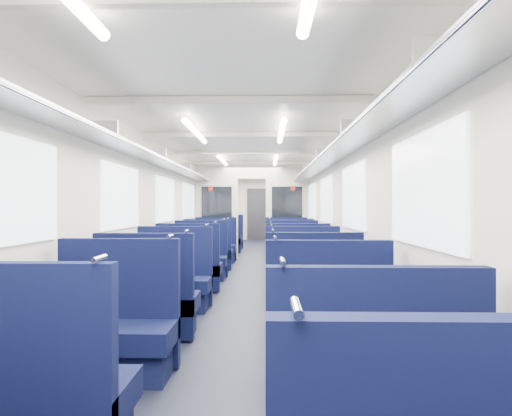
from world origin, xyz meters
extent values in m
cube|color=black|center=(0.00, 0.00, 0.00)|extent=(2.80, 18.00, 0.01)
cube|color=silver|center=(0.00, 0.00, 2.35)|extent=(2.80, 18.00, 0.01)
cube|color=beige|center=(-1.40, 0.00, 1.18)|extent=(0.02, 18.00, 2.35)
cube|color=black|center=(-1.39, 0.00, 0.35)|extent=(0.03, 17.90, 0.70)
cube|color=beige|center=(1.40, 0.00, 1.18)|extent=(0.02, 18.00, 2.35)
cube|color=black|center=(1.39, 0.00, 0.35)|extent=(0.03, 17.90, 0.70)
cube|color=beige|center=(0.00, 9.00, 1.18)|extent=(2.80, 0.02, 2.35)
cube|color=#B2B5BA|center=(-1.22, 0.00, 1.97)|extent=(0.34, 17.40, 0.04)
cylinder|color=silver|center=(-1.04, 0.00, 1.95)|extent=(0.02, 17.40, 0.02)
cube|color=#B2B5BA|center=(-1.22, -4.00, 2.05)|extent=(0.34, 0.03, 0.14)
cube|color=#B2B5BA|center=(-1.22, -2.00, 2.05)|extent=(0.34, 0.03, 0.14)
cube|color=#B2B5BA|center=(-1.22, 0.00, 2.05)|extent=(0.34, 0.03, 0.14)
cube|color=#B2B5BA|center=(-1.22, 2.00, 2.05)|extent=(0.34, 0.03, 0.14)
cube|color=#B2B5BA|center=(-1.22, 4.00, 2.05)|extent=(0.34, 0.03, 0.14)
cube|color=#B2B5BA|center=(-1.22, 6.00, 2.05)|extent=(0.34, 0.03, 0.14)
cube|color=#B2B5BA|center=(-1.22, 8.00, 2.05)|extent=(0.34, 0.03, 0.14)
cube|color=#B2B5BA|center=(1.22, 0.00, 1.97)|extent=(0.34, 17.40, 0.04)
cylinder|color=silver|center=(1.04, 0.00, 1.95)|extent=(0.02, 17.40, 0.02)
cube|color=#B2B5BA|center=(1.22, -6.00, 2.05)|extent=(0.34, 0.03, 0.14)
cube|color=#B2B5BA|center=(1.22, -4.00, 2.05)|extent=(0.34, 0.03, 0.14)
cube|color=#B2B5BA|center=(1.22, -2.00, 2.05)|extent=(0.34, 0.03, 0.14)
cube|color=#B2B5BA|center=(1.22, 0.00, 2.05)|extent=(0.34, 0.03, 0.14)
cube|color=#B2B5BA|center=(1.22, 2.00, 2.05)|extent=(0.34, 0.03, 0.14)
cube|color=#B2B5BA|center=(1.22, 4.00, 2.05)|extent=(0.34, 0.03, 0.14)
cube|color=#B2B5BA|center=(1.22, 6.00, 2.05)|extent=(0.34, 0.03, 0.14)
cube|color=#B2B5BA|center=(1.22, 8.00, 2.05)|extent=(0.34, 0.03, 0.14)
cube|color=white|center=(-1.38, -5.20, 1.42)|extent=(0.02, 1.30, 0.75)
cube|color=white|center=(-1.38, -2.90, 1.42)|extent=(0.02, 1.30, 0.75)
cube|color=white|center=(-1.38, -0.60, 1.42)|extent=(0.02, 1.30, 0.75)
cube|color=white|center=(-1.38, 1.70, 1.42)|extent=(0.02, 1.30, 0.75)
cube|color=white|center=(-1.38, 4.50, 1.42)|extent=(0.02, 1.30, 0.75)
cube|color=white|center=(-1.38, 6.80, 1.42)|extent=(0.02, 1.30, 0.75)
cube|color=white|center=(1.38, -5.20, 1.42)|extent=(0.02, 1.30, 0.75)
cube|color=white|center=(1.38, -2.90, 1.42)|extent=(0.02, 1.30, 0.75)
cube|color=white|center=(1.38, -0.60, 1.42)|extent=(0.02, 1.30, 0.75)
cube|color=white|center=(1.38, 1.70, 1.42)|extent=(0.02, 1.30, 0.75)
cube|color=white|center=(1.38, 4.50, 1.42)|extent=(0.02, 1.30, 0.75)
cube|color=white|center=(1.38, 6.80, 1.42)|extent=(0.02, 1.30, 0.75)
cube|color=beige|center=(0.00, -4.00, 2.31)|extent=(2.70, 0.06, 0.06)
cube|color=beige|center=(0.00, -2.00, 2.31)|extent=(2.70, 0.06, 0.06)
cube|color=beige|center=(0.00, 0.00, 2.31)|extent=(2.70, 0.06, 0.06)
cube|color=beige|center=(0.00, 2.00, 2.31)|extent=(2.70, 0.06, 0.06)
cube|color=beige|center=(0.00, 4.00, 2.31)|extent=(2.70, 0.06, 0.06)
cube|color=beige|center=(0.00, 6.00, 2.31)|extent=(2.70, 0.06, 0.06)
cube|color=beige|center=(0.00, 8.00, 2.31)|extent=(2.70, 0.06, 0.06)
cylinder|color=white|center=(-0.55, -2.50, 2.26)|extent=(0.07, 1.60, 0.07)
cylinder|color=white|center=(-0.55, 1.00, 2.26)|extent=(0.07, 1.60, 0.07)
cylinder|color=white|center=(-0.55, 5.50, 2.26)|extent=(0.07, 1.60, 0.07)
cylinder|color=white|center=(0.55, -2.50, 2.26)|extent=(0.07, 1.60, 0.07)
cylinder|color=white|center=(0.55, 1.00, 2.26)|extent=(0.07, 1.60, 0.07)
cylinder|color=white|center=(0.55, 5.50, 2.26)|extent=(0.07, 1.60, 0.07)
cube|color=black|center=(0.00, 8.94, 1.00)|extent=(0.75, 0.06, 2.00)
cube|color=beige|center=(-0.88, 2.81, 1.18)|extent=(1.05, 0.08, 2.35)
cube|color=black|center=(-0.87, 2.76, 1.40)|extent=(0.76, 0.02, 0.80)
cylinder|color=red|center=(-1.02, 2.76, 1.75)|extent=(0.12, 0.01, 0.12)
cube|color=beige|center=(0.88, 2.81, 1.18)|extent=(1.05, 0.08, 2.35)
cube|color=black|center=(0.87, 2.76, 1.40)|extent=(0.76, 0.02, 0.80)
cylinder|color=red|center=(1.02, 2.76, 1.75)|extent=(0.12, 0.01, 0.12)
cube|color=beige|center=(0.00, 2.81, 2.17)|extent=(0.70, 0.08, 0.35)
cylinder|color=silver|center=(0.42, -7.08, 1.07)|extent=(0.02, 0.15, 0.02)
cube|color=#0A1033|center=(-0.83, -5.90, 0.33)|extent=(0.97, 0.51, 0.17)
cube|color=#0A1033|center=(-0.83, -6.11, 0.54)|extent=(0.97, 0.09, 1.03)
cylinder|color=silver|center=(-0.42, -6.11, 1.07)|extent=(0.02, 0.15, 0.02)
cube|color=#0A1033|center=(0.83, -6.00, 0.33)|extent=(0.97, 0.51, 0.17)
cube|color=#0A1033|center=(0.83, -6.21, 0.54)|extent=(0.97, 0.09, 1.03)
cylinder|color=silver|center=(0.42, -6.21, 1.07)|extent=(0.02, 0.15, 0.02)
cube|color=#0A1033|center=(-0.83, -4.82, 0.33)|extent=(0.97, 0.51, 0.17)
cube|color=black|center=(-0.83, -4.82, 0.12)|extent=(0.89, 0.40, 0.25)
cube|color=#0A1033|center=(-0.83, -4.61, 0.54)|extent=(0.97, 0.09, 1.03)
cylinder|color=silver|center=(-0.42, -4.61, 1.07)|extent=(0.02, 0.15, 0.02)
cube|color=#0A1033|center=(0.83, -4.95, 0.33)|extent=(0.97, 0.51, 0.17)
cube|color=black|center=(0.83, -4.95, 0.12)|extent=(0.89, 0.40, 0.25)
cube|color=#0A1033|center=(0.83, -4.74, 0.54)|extent=(0.97, 0.09, 1.03)
cylinder|color=silver|center=(0.42, -4.74, 1.07)|extent=(0.02, 0.15, 0.02)
cube|color=#0A1033|center=(-0.83, -3.70, 0.33)|extent=(0.97, 0.51, 0.17)
cube|color=black|center=(-0.83, -3.70, 0.12)|extent=(0.89, 0.40, 0.25)
cube|color=#0A1033|center=(-0.83, -3.91, 0.54)|extent=(0.97, 0.09, 1.03)
cylinder|color=silver|center=(-0.42, -3.91, 1.07)|extent=(0.02, 0.15, 0.02)
cube|color=#0A1033|center=(0.83, -3.54, 0.33)|extent=(0.97, 0.51, 0.17)
cube|color=black|center=(0.83, -3.54, 0.12)|extent=(0.89, 0.40, 0.25)
cube|color=#0A1033|center=(0.83, -3.75, 0.54)|extent=(0.97, 0.09, 1.03)
cylinder|color=silver|center=(0.42, -3.75, 1.07)|extent=(0.02, 0.15, 0.02)
cube|color=#0A1033|center=(-0.83, -2.66, 0.33)|extent=(0.97, 0.51, 0.17)
cube|color=black|center=(-0.83, -2.66, 0.12)|extent=(0.89, 0.40, 0.25)
cube|color=#0A1033|center=(-0.83, -2.45, 0.54)|extent=(0.97, 0.09, 1.03)
cylinder|color=silver|center=(-0.42, -2.45, 1.07)|extent=(0.02, 0.15, 0.02)
cube|color=#0A1033|center=(0.83, -2.58, 0.33)|extent=(0.97, 0.51, 0.17)
cube|color=black|center=(0.83, -2.58, 0.12)|extent=(0.89, 0.40, 0.25)
cube|color=#0A1033|center=(0.83, -2.37, 0.54)|extent=(0.97, 0.09, 1.03)
cylinder|color=silver|center=(0.42, -2.37, 1.07)|extent=(0.02, 0.15, 0.02)
cube|color=#0A1033|center=(-0.83, -1.32, 0.33)|extent=(0.97, 0.51, 0.17)
cube|color=black|center=(-0.83, -1.32, 0.12)|extent=(0.89, 0.40, 0.25)
cube|color=#0A1033|center=(-0.83, -1.53, 0.54)|extent=(0.97, 0.09, 1.03)
cylinder|color=silver|center=(-0.42, -1.53, 1.07)|extent=(0.02, 0.15, 0.02)
cube|color=#0A1033|center=(0.83, -1.31, 0.33)|extent=(0.97, 0.51, 0.17)
cube|color=black|center=(0.83, -1.31, 0.12)|extent=(0.89, 0.40, 0.25)
cube|color=#0A1033|center=(0.83, -1.52, 0.54)|extent=(0.97, 0.09, 1.03)
cylinder|color=silver|center=(0.42, -1.52, 1.07)|extent=(0.02, 0.15, 0.02)
cube|color=#0A1033|center=(-0.83, -0.35, 0.33)|extent=(0.97, 0.51, 0.17)
cube|color=black|center=(-0.83, -0.35, 0.12)|extent=(0.89, 0.40, 0.25)
cube|color=#0A1033|center=(-0.83, -0.14, 0.54)|extent=(0.97, 0.09, 1.03)
cylinder|color=silver|center=(-0.42, -0.14, 1.07)|extent=(0.02, 0.15, 0.02)
cube|color=#0A1033|center=(0.83, -0.22, 0.33)|extent=(0.97, 0.51, 0.17)
cube|color=black|center=(0.83, -0.22, 0.12)|extent=(0.89, 0.40, 0.25)
cube|color=#0A1033|center=(0.83, -0.01, 0.54)|extent=(0.97, 0.09, 1.03)
cylinder|color=silver|center=(0.42, -0.01, 1.07)|extent=(0.02, 0.15, 0.02)
cube|color=#0A1033|center=(-0.83, 0.89, 0.33)|extent=(0.97, 0.51, 0.17)
cube|color=black|center=(-0.83, 0.89, 0.12)|extent=(0.89, 0.40, 0.25)
cube|color=#0A1033|center=(-0.83, 0.69, 0.54)|extent=(0.97, 0.09, 1.03)
cylinder|color=silver|center=(-0.42, 0.69, 1.07)|extent=(0.02, 0.15, 0.02)
cube|color=#0A1033|center=(0.83, 0.90, 0.33)|extent=(0.97, 0.51, 0.17)
cube|color=black|center=(0.83, 0.90, 0.12)|extent=(0.89, 0.40, 0.25)
cube|color=#0A1033|center=(0.83, 0.70, 0.54)|extent=(0.97, 0.09, 1.03)
cylinder|color=silver|center=(0.42, 0.70, 1.07)|extent=(0.02, 0.15, 0.02)
cube|color=#0A1033|center=(-0.83, 2.03, 0.33)|extent=(0.97, 0.51, 0.17)
cube|color=black|center=(-0.83, 2.03, 0.12)|extent=(0.89, 0.40, 0.25)
cube|color=#0A1033|center=(-0.83, 2.24, 0.54)|extent=(0.97, 0.09, 1.03)
cylinder|color=silver|center=(-0.42, 2.24, 1.07)|extent=(0.02, 0.15, 0.02)
cube|color=#0A1033|center=(0.83, 1.93, 0.33)|extent=(0.97, 0.51, 0.17)
cube|color=black|center=(0.83, 1.93, 0.12)|extent=(0.89, 0.40, 0.25)
cube|color=#0A1033|center=(0.83, 2.14, 0.54)|extent=(0.97, 0.09, 1.03)
cylinder|color=silver|center=(0.42, 2.14, 1.07)|extent=(0.02, 0.15, 0.02)
cube|color=#0A1033|center=(-0.83, 4.18, 0.33)|extent=(0.97, 0.51, 0.17)
cube|color=black|center=(-0.83, 4.18, 0.12)|extent=(0.89, 0.40, 0.25)
cube|color=#0A1033|center=(-0.83, 3.98, 0.54)|extent=(0.97, 0.09, 1.03)
cylinder|color=silver|center=(-0.42, 3.98, 1.07)|extent=(0.02, 0.15, 0.02)
cube|color=#0A1033|center=(0.83, 4.25, 0.33)|extent=(0.97, 0.51, 0.17)
cube|color=black|center=(0.83, 4.25, 0.12)|extent=(0.89, 0.40, 0.25)
cube|color=#0A1033|center=(0.83, 4.05, 0.54)|extent=(0.97, 0.09, 1.03)
cylinder|color=silver|center=(0.42, 4.05, 1.07)|extent=(0.02, 0.15, 0.02)
cube|color=#0A1033|center=(-0.83, 5.09, 0.33)|extent=(0.97, 0.51, 0.17)
cube|color=black|center=(-0.83, 5.09, 0.12)|extent=(0.89, 0.40, 0.25)
cube|color=#0A1033|center=(-0.83, 5.30, 0.54)|extent=(0.97, 0.09, 1.03)
cylinder|color=silver|center=(-0.42, 5.30, 1.07)|extent=(0.02, 0.15, 0.02)
cube|color=#0A1033|center=(0.83, 5.16, 0.33)|extent=(0.97, 0.51, 0.17)
cube|color=black|center=(0.83, 5.16, 0.12)|extent=(0.89, 0.40, 0.25)
cube|color=#0A1033|center=(0.83, 5.36, 0.54)|extent=(0.97, 0.09, 1.03)
cylinder|color=silver|center=(0.42, 5.36, 1.07)|extent=(0.02, 0.15, 0.02)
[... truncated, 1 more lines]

